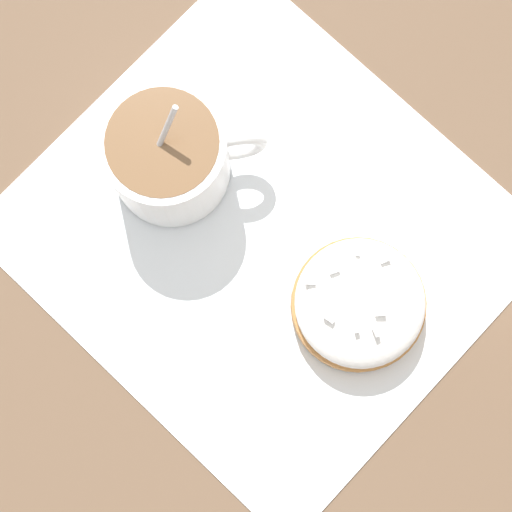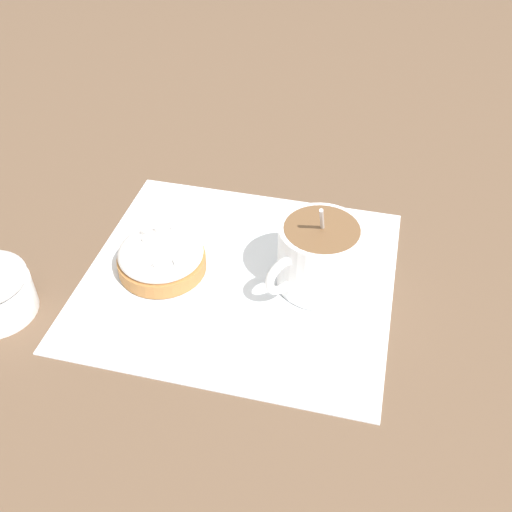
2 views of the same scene
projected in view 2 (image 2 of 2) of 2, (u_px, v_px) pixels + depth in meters
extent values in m
plane|color=brown|center=(239.00, 277.00, 0.65)|extent=(3.00, 3.00, 0.00)
cube|color=white|center=(239.00, 276.00, 0.65)|extent=(0.33, 0.30, 0.00)
cylinder|color=white|center=(319.00, 256.00, 0.61)|extent=(0.09, 0.09, 0.07)
cylinder|color=brown|center=(322.00, 234.00, 0.59)|extent=(0.08, 0.08, 0.01)
torus|color=white|center=(283.00, 276.00, 0.59)|extent=(0.03, 0.04, 0.04)
ellipsoid|color=silver|center=(313.00, 291.00, 0.61)|extent=(0.02, 0.02, 0.01)
cylinder|color=silver|center=(323.00, 233.00, 0.60)|extent=(0.01, 0.05, 0.10)
cylinder|color=#B2753D|center=(162.00, 262.00, 0.65)|extent=(0.10, 0.10, 0.02)
ellipsoid|color=white|center=(161.00, 253.00, 0.64)|extent=(0.09, 0.09, 0.03)
cube|color=white|center=(174.00, 228.00, 0.64)|extent=(0.01, 0.00, 0.00)
cube|color=white|center=(195.00, 241.00, 0.64)|extent=(0.01, 0.01, 0.00)
cube|color=white|center=(156.00, 264.00, 0.61)|extent=(0.01, 0.01, 0.00)
cube|color=white|center=(145.00, 239.00, 0.63)|extent=(0.01, 0.01, 0.00)
cube|color=white|center=(184.00, 247.00, 0.62)|extent=(0.01, 0.01, 0.00)
cube|color=white|center=(175.00, 262.00, 0.61)|extent=(0.01, 0.01, 0.00)
cube|color=white|center=(156.00, 230.00, 0.64)|extent=(0.01, 0.01, 0.00)
cube|color=white|center=(143.00, 234.00, 0.64)|extent=(0.01, 0.01, 0.00)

